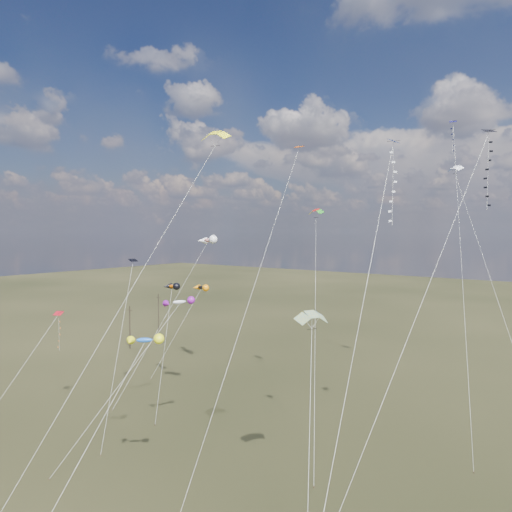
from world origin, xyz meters
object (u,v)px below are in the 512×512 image
Objects in this scene: parafoil_yellow at (214,134)px; novelty_black_orange at (201,288)px; utility_pole_far at (158,312)px; diamond_black_high at (480,186)px; utility_pole_near at (130,327)px.

novelty_black_orange is (-20.20, 19.38, -17.73)m from parafoil_yellow.
diamond_black_high is at bearing -22.06° from utility_pole_far.
parafoil_yellow reaches higher than diamond_black_high.
parafoil_yellow is at bearing -43.82° from novelty_black_orange.
diamond_black_high is (61.41, -14.13, 21.21)m from utility_pole_near.
novelty_black_orange is at bearing -5.72° from utility_pole_near.
utility_pole_far is 0.25× the size of parafoil_yellow.
utility_pole_far is at bearing 150.21° from novelty_black_orange.
diamond_black_high is at bearing -16.31° from novelty_black_orange.
diamond_black_high is 23.13m from parafoil_yellow.
diamond_black_high is 44.90m from novelty_black_orange.
utility_pole_near is 1.00× the size of utility_pole_far.
parafoil_yellow is (-21.26, -7.25, 5.48)m from diamond_black_high.
utility_pole_far is at bearing 143.69° from parafoil_yellow.
utility_pole_far is 0.59× the size of novelty_black_orange.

